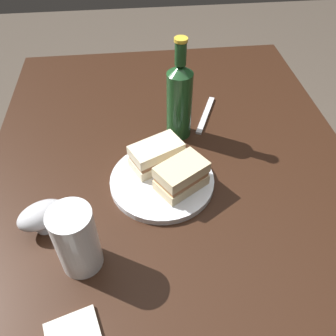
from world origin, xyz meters
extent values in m
plane|color=#4C4238|center=(0.00, 0.00, 0.00)|extent=(6.00, 6.00, 0.00)
cube|color=black|center=(0.00, 0.00, 0.37)|extent=(1.27, 0.94, 0.74)
cylinder|color=white|center=(-0.04, 0.03, 0.75)|extent=(0.25, 0.25, 0.02)
cube|color=beige|center=(-0.07, -0.01, 0.77)|extent=(0.12, 0.13, 0.03)
cube|color=#B27A4C|center=(-0.07, -0.01, 0.79)|extent=(0.11, 0.13, 0.01)
cube|color=beige|center=(-0.07, -0.01, 0.81)|extent=(0.12, 0.13, 0.03)
cube|color=beige|center=(0.01, 0.04, 0.77)|extent=(0.12, 0.14, 0.03)
cube|color=brown|center=(0.01, 0.04, 0.79)|extent=(0.11, 0.13, 0.01)
cube|color=beige|center=(0.01, 0.04, 0.81)|extent=(0.12, 0.14, 0.03)
cube|color=#B77F33|center=(0.00, -0.01, 0.77)|extent=(0.04, 0.06, 0.02)
cube|color=#B77F33|center=(0.03, -0.02, 0.76)|extent=(0.04, 0.02, 0.02)
cube|color=#B77F33|center=(-0.03, -0.02, 0.76)|extent=(0.04, 0.06, 0.02)
cube|color=#B77F33|center=(-0.04, 0.00, 0.77)|extent=(0.05, 0.05, 0.02)
cube|color=gold|center=(-0.03, 0.00, 0.76)|extent=(0.04, 0.05, 0.02)
cube|color=gold|center=(-0.02, -0.01, 0.76)|extent=(0.04, 0.03, 0.02)
cylinder|color=white|center=(-0.23, 0.21, 0.82)|extent=(0.08, 0.08, 0.15)
cylinder|color=#C67014|center=(-0.23, 0.21, 0.78)|extent=(0.07, 0.07, 0.09)
cylinder|color=#B7B7BC|center=(-0.14, 0.30, 0.75)|extent=(0.04, 0.04, 0.02)
ellipsoid|color=#B7B7BC|center=(-0.14, 0.30, 0.78)|extent=(0.11, 0.12, 0.05)
ellipsoid|color=#381E0F|center=(-0.14, 0.30, 0.79)|extent=(0.09, 0.10, 0.02)
cone|color=#B7B7BC|center=(-0.12, 0.25, 0.79)|extent=(0.04, 0.04, 0.02)
cylinder|color=#19421E|center=(0.14, -0.03, 0.83)|extent=(0.07, 0.07, 0.19)
cone|color=#19421E|center=(0.14, -0.03, 0.94)|extent=(0.07, 0.07, 0.02)
cylinder|color=#19421E|center=(0.14, -0.03, 0.98)|extent=(0.03, 0.03, 0.06)
cylinder|color=gold|center=(0.14, -0.03, 1.01)|extent=(0.03, 0.03, 0.01)
cube|color=silver|center=(0.21, -0.12, 0.74)|extent=(0.17, 0.09, 0.01)
camera|label=1|loc=(-0.62, 0.08, 1.37)|focal=37.71mm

